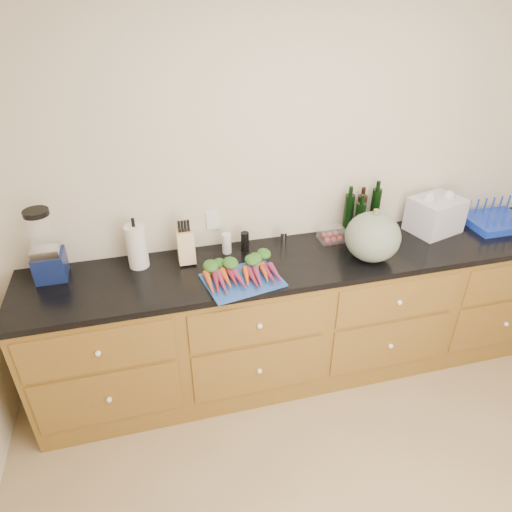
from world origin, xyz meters
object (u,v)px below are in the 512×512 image
object	(u,v)px
cutting_board	(242,280)
blender_appliance	(46,249)
carrots	(241,272)
dish_rack	(496,220)
knife_block	(186,247)
tomato_box	(332,234)
squash	(373,237)
paper_towel	(137,246)

from	to	relation	value
cutting_board	blender_appliance	xyz separation A→B (m)	(-1.07, 0.32, 0.18)
carrots	dish_rack	xyz separation A→B (m)	(1.90, 0.20, 0.00)
knife_block	dish_rack	bearing A→B (deg)	-1.57
cutting_board	knife_block	xyz separation A→B (m)	(-0.28, 0.30, 0.09)
dish_rack	carrots	bearing A→B (deg)	-174.03
carrots	knife_block	size ratio (longest dim) A/B	2.10
tomato_box	dish_rack	xyz separation A→B (m)	(1.21, -0.09, 0.00)
squash	blender_appliance	bearing A→B (deg)	171.93
knife_block	carrots	bearing A→B (deg)	-42.54
paper_towel	knife_block	xyz separation A→B (m)	(0.29, -0.02, -0.03)
cutting_board	blender_appliance	world-z (taller)	blender_appliance
knife_block	tomato_box	distance (m)	0.98
cutting_board	squash	xyz separation A→B (m)	(0.83, 0.05, 0.15)
blender_appliance	tomato_box	xyz separation A→B (m)	(1.76, 0.01, -0.15)
squash	carrots	bearing A→B (deg)	-179.48
blender_appliance	paper_towel	distance (m)	0.50
squash	tomato_box	distance (m)	0.33
blender_appliance	cutting_board	bearing A→B (deg)	-16.58
squash	knife_block	distance (m)	1.14
knife_block	tomato_box	bearing A→B (deg)	1.76
blender_appliance	carrots	bearing A→B (deg)	-14.54
carrots	dish_rack	distance (m)	1.91
cutting_board	blender_appliance	size ratio (longest dim) A/B	0.99
squash	tomato_box	xyz separation A→B (m)	(-0.14, 0.28, -0.11)
cutting_board	blender_appliance	distance (m)	1.13
blender_appliance	paper_towel	size ratio (longest dim) A/B	1.60
tomato_box	dish_rack	distance (m)	1.21
tomato_box	paper_towel	bearing A→B (deg)	-179.55
tomato_box	carrots	bearing A→B (deg)	-157.33
blender_appliance	tomato_box	world-z (taller)	blender_appliance
paper_towel	knife_block	size ratio (longest dim) A/B	1.34
carrots	dish_rack	world-z (taller)	dish_rack
paper_towel	tomato_box	distance (m)	1.27
carrots	squash	world-z (taller)	squash
tomato_box	blender_appliance	bearing A→B (deg)	-179.60
cutting_board	carrots	world-z (taller)	carrots
carrots	paper_towel	world-z (taller)	paper_towel
cutting_board	squash	bearing A→B (deg)	3.33
carrots	dish_rack	bearing A→B (deg)	5.97
paper_towel	knife_block	bearing A→B (deg)	-3.97
blender_appliance	knife_block	world-z (taller)	blender_appliance
carrots	squash	bearing A→B (deg)	0.52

